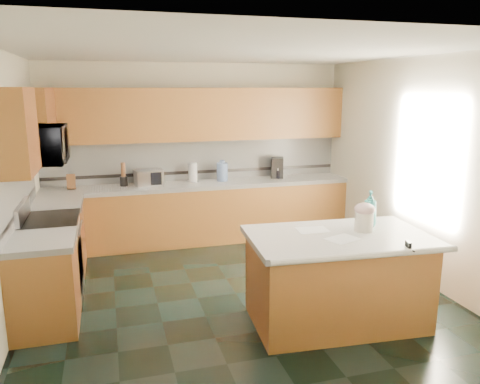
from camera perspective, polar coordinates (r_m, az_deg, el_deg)
name	(u,v)px	position (r m, az deg, el deg)	size (l,w,h in m)	color
floor	(236,293)	(5.53, -0.51, -12.27)	(4.60, 4.60, 0.00)	black
ceiling	(235,51)	(5.04, -0.58, 16.86)	(4.60, 4.60, 0.00)	white
wall_back	(196,152)	(7.35, -5.35, 4.89)	(4.60, 0.04, 2.70)	#F1E8CA
wall_front	(333,246)	(3.01, 11.30, -6.49)	(4.60, 0.04, 2.70)	#F1E8CA
wall_left	(3,191)	(5.04, -26.90, 0.06)	(0.04, 4.60, 2.70)	#F1E8CA
wall_right	(418,169)	(6.14, 20.85, 2.62)	(0.04, 4.60, 2.70)	#F1E8CA
back_base_cab	(201,214)	(7.22, -4.74, -2.69)	(4.60, 0.60, 0.86)	#532713
back_countertop	(201,185)	(7.12, -4.80, 0.89)	(4.60, 0.64, 0.06)	white
back_upper_cab	(198,114)	(7.11, -5.17, 9.41)	(4.60, 0.33, 0.78)	#532713
back_backsplash	(197,160)	(7.34, -5.29, 3.96)	(4.60, 0.02, 0.63)	silver
back_accent_band	(197,172)	(7.36, -5.25, 2.46)	(4.60, 0.01, 0.05)	black
left_base_cab_rear	(59,239)	(6.45, -21.22, -5.38)	(0.60, 0.82, 0.86)	#532713
left_counter_rear	(56,204)	(6.33, -21.54, -1.41)	(0.64, 0.82, 0.06)	white
left_base_cab_front	(45,287)	(5.02, -22.72, -10.60)	(0.60, 0.72, 0.86)	#532713
left_counter_front	(40,242)	(4.87, -23.18, -5.60)	(0.64, 0.72, 0.06)	white
left_backsplash	(18,191)	(5.59, -25.45, 0.10)	(0.02, 2.30, 0.63)	silver
left_accent_band	(20,209)	(5.63, -25.20, -1.84)	(0.01, 2.30, 0.05)	black
left_upper_cab_rear	(38,120)	(6.33, -23.42, 8.07)	(0.33, 1.09, 0.78)	#532713
left_upper_cab_front	(13,132)	(4.69, -25.92, 6.64)	(0.33, 0.72, 0.78)	#532713
range_body	(52,260)	(5.70, -21.90, -7.66)	(0.60, 0.76, 0.88)	#B7B7BC
range_oven_door	(80,260)	(5.69, -18.94, -7.90)	(0.02, 0.68, 0.55)	black
range_cooktop	(49,220)	(5.57, -22.29, -3.20)	(0.62, 0.78, 0.04)	black
range_handle	(80,228)	(5.57, -18.91, -4.21)	(0.02, 0.02, 0.66)	#B7B7BC
range_backguard	(22,211)	(5.58, -25.04, -2.15)	(0.06, 0.76, 0.18)	#B7B7BC
microwave	(42,145)	(5.42, -23.01, 5.31)	(0.73, 0.50, 0.41)	#B7B7BC
island_base	(337,281)	(4.86, 11.70, -10.63)	(1.66, 0.95, 0.86)	#532713
island_top	(339,238)	(4.70, 11.95, -5.46)	(1.76, 1.05, 0.06)	white
island_bullnose	(367,256)	(4.27, 15.22, -7.48)	(0.06, 0.06, 1.76)	white
treat_jar	(364,222)	(4.85, 14.87, -3.50)	(0.18, 0.18, 0.19)	silver
treat_jar_lid	(365,209)	(4.81, 14.96, -2.04)	(0.20, 0.20, 0.13)	#D0A9AA
treat_jar_knob	(365,205)	(4.80, 14.99, -1.52)	(0.02, 0.02, 0.07)	tan
treat_jar_knob_end_l	(362,205)	(4.79, 14.64, -1.55)	(0.04, 0.04, 0.04)	tan
treat_jar_knob_end_r	(368,205)	(4.82, 15.33, -1.49)	(0.04, 0.04, 0.04)	tan
soap_bottle_island	(370,209)	(5.01, 15.56, -1.97)	(0.14, 0.14, 0.37)	teal
paper_sheet_a	(342,239)	(4.56, 12.39, -5.61)	(0.30, 0.23, 0.00)	white
paper_sheet_b	(313,230)	(4.79, 8.85, -4.58)	(0.31, 0.23, 0.00)	white
clamp_body	(408,246)	(4.50, 19.82, -6.22)	(0.03, 0.10, 0.09)	black
clamp_handle	(412,250)	(4.46, 20.23, -6.68)	(0.02, 0.02, 0.07)	black
knife_block	(71,182)	(7.03, -19.89, 1.17)	(0.12, 0.10, 0.21)	#472814
utensil_crock	(124,181)	(7.05, -13.98, 1.28)	(0.11, 0.11, 0.14)	black
utensil_bundle	(123,170)	(7.02, -14.06, 2.66)	(0.07, 0.07, 0.21)	#472814
toaster_oven	(149,177)	(7.04, -11.07, 1.75)	(0.39, 0.27, 0.23)	#B7B7BC
toaster_oven_door	(149,179)	(6.91, -10.98, 1.56)	(0.35, 0.01, 0.19)	black
paper_towel	(193,172)	(7.16, -5.78, 2.39)	(0.13, 0.13, 0.30)	white
paper_towel_base	(193,181)	(7.19, -5.75, 1.29)	(0.20, 0.20, 0.01)	#B7B7BC
water_jug	(222,172)	(7.22, -2.18, 2.46)	(0.17, 0.17, 0.28)	#617AAD
water_jug_neck	(222,162)	(7.19, -2.19, 3.73)	(0.08, 0.08, 0.04)	#617AAD
coffee_maker	(277,168)	(7.49, 4.53, 2.97)	(0.19, 0.21, 0.32)	black
coffee_carafe	(278,174)	(7.47, 4.64, 2.19)	(0.13, 0.13, 0.13)	black
soap_bottle_back	(277,170)	(7.47, 4.48, 2.65)	(0.11, 0.11, 0.25)	white
soap_back_cap	(277,162)	(7.44, 4.50, 3.71)	(0.02, 0.02, 0.03)	red
window_light_proxy	(427,160)	(5.94, 21.86, 3.70)	(0.02, 1.40, 1.10)	white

